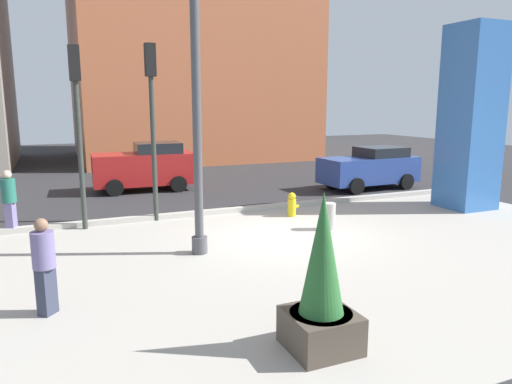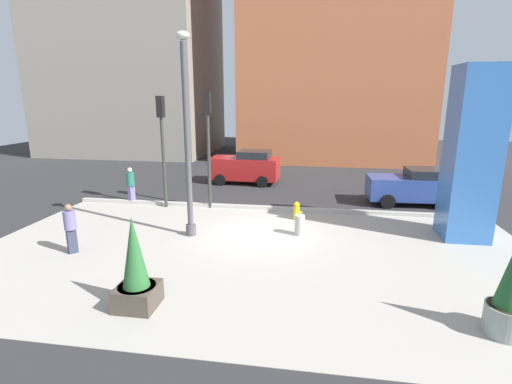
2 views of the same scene
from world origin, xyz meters
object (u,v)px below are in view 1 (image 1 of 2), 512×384
Objects in this scene: pedestrian_by_curb at (44,262)px; car_far_lane at (370,168)px; traffic_light_corner at (77,109)px; fire_hydrant at (292,205)px; car_intersection at (145,167)px; pedestrian_on_sidewalk at (9,198)px; traffic_light_far_side at (152,105)px; lamp_post at (196,106)px; art_pillar_blue at (471,118)px; concrete_bollard at (329,216)px; potted_plant_by_pillar at (322,287)px.

car_far_lane is at bearing 32.55° from pedestrian_by_curb.
fire_hydrant is at bearing -8.86° from traffic_light_corner.
car_intersection reaches higher than pedestrian_on_sidewalk.
pedestrian_by_curb reaches higher than fire_hydrant.
car_intersection is (0.66, 5.24, -2.44)m from traffic_light_far_side.
traffic_light_corner is at bearing 171.14° from fire_hydrant.
pedestrian_on_sidewalk is at bearing 170.70° from fire_hydrant.
lamp_post reaches higher than art_pillar_blue.
concrete_bollard is 7.08m from car_far_lane.
car_intersection is (2.67, 5.44, -2.34)m from traffic_light_corner.
fire_hydrant is 6.13m from car_far_lane.
car_intersection reaches higher than pedestrian_by_curb.
lamp_post reaches higher than car_intersection.
traffic_light_far_side is 5.82m from car_intersection.
traffic_light_far_side is at bearing -97.21° from car_intersection.
traffic_light_far_side is at bearing 5.68° from traffic_light_corner.
traffic_light_corner is at bearing 156.11° from concrete_bollard.
fire_hydrant is 7.91m from pedestrian_on_sidewalk.
art_pillar_blue is 13.40m from pedestrian_by_curb.
traffic_light_far_side is at bearing 62.70° from pedestrian_by_curb.
lamp_post is 9.22× the size of concrete_bollard.
potted_plant_by_pillar reaches higher than car_intersection.
potted_plant_by_pillar is 1.33× the size of pedestrian_on_sidewalk.
pedestrian_by_curb is at bearing -117.30° from traffic_light_far_side.
traffic_light_corner is 6.07m from pedestrian_by_curb.
lamp_post is at bearing -92.49° from car_intersection.
traffic_light_far_side reaches higher than car_intersection.
potted_plant_by_pillar is 4.47m from pedestrian_by_curb.
lamp_post reaches higher than traffic_light_far_side.
art_pillar_blue reaches higher than pedestrian_by_curb.
art_pillar_blue is 12.02m from car_intersection.
car_far_lane is (8.51, -3.21, -0.10)m from car_intersection.
lamp_post is 5.32m from fire_hydrant.
art_pillar_blue is 4.82m from car_far_lane.
art_pillar_blue is at bearing 15.08° from pedestrian_by_curb.
art_pillar_blue reaches higher than potted_plant_by_pillar.
concrete_bollard is at bearing -23.89° from traffic_light_corner.
lamp_post is 6.05m from pedestrian_on_sidewalk.
pedestrian_on_sidewalk is at bearing 158.95° from concrete_bollard.
car_intersection is at bearing 71.76° from pedestrian_by_curb.
art_pillar_blue is 1.48× the size of car_intersection.
traffic_light_far_side reaches higher than traffic_light_corner.
concrete_bollard is at bearing -83.48° from fire_hydrant.
lamp_post is 4.59m from pedestrian_by_curb.
art_pillar_blue is at bearing -9.96° from pedestrian_on_sidewalk.
car_intersection reaches higher than fire_hydrant.
fire_hydrant is at bearing -15.97° from traffic_light_far_side.
traffic_light_corner is 11.66m from car_far_lane.
pedestrian_by_curb is at bearing -81.26° from pedestrian_on_sidewalk.
pedestrian_on_sidewalk is (-3.84, 0.15, -2.45)m from traffic_light_far_side.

